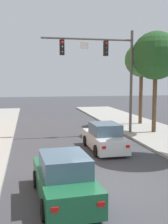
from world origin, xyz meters
TOP-DOWN VIEW (x-y plane):
  - ground_plane at (0.00, 0.00)m, footprint 120.00×120.00m
  - traffic_signal_mast at (2.71, 9.58)m, footprint 6.69×0.38m
  - car_lead_white at (1.35, 5.29)m, footprint 1.88×4.26m
  - car_following_green at (-1.84, -0.93)m, footprint 2.01×4.32m
  - street_tree_second at (6.40, 9.35)m, footprint 3.56×3.56m
  - street_tree_third at (7.06, 13.47)m, footprint 3.00×3.00m

SIDE VIEW (x-z plane):
  - ground_plane at x=0.00m, z-range 0.00..0.00m
  - car_lead_white at x=1.35m, z-range -0.08..1.52m
  - car_following_green at x=-1.84m, z-range -0.08..1.52m
  - traffic_signal_mast at x=2.71m, z-range 1.60..9.10m
  - street_tree_third at x=7.06m, z-range 2.20..9.40m
  - street_tree_second at x=6.40m, z-range 2.08..9.59m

